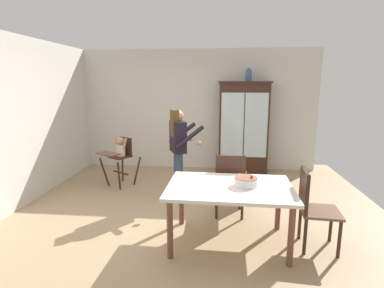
{
  "coord_description": "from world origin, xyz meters",
  "views": [
    {
      "loc": [
        0.55,
        -4.24,
        1.96
      ],
      "look_at": [
        0.07,
        0.7,
        0.95
      ],
      "focal_mm": 28.21,
      "sensor_mm": 36.0,
      "label": 1
    }
  ],
  "objects_px": {
    "adult_person": "(178,143)",
    "dining_chair_right_end": "(312,204)",
    "ceramic_vase": "(249,75)",
    "birthday_cake": "(246,181)",
    "high_chair_with_toddler": "(120,152)",
    "dining_chair_far_side": "(230,181)",
    "dining_table": "(230,193)",
    "china_cabinet": "(243,127)"
  },
  "relations": [
    {
      "from": "ceramic_vase",
      "to": "dining_chair_right_end",
      "type": "xyz_separation_m",
      "value": [
        0.53,
        -3.14,
        -1.56
      ]
    },
    {
      "from": "dining_chair_far_side",
      "to": "dining_chair_right_end",
      "type": "height_order",
      "value": "same"
    },
    {
      "from": "birthday_cake",
      "to": "high_chair_with_toddler",
      "type": "bearing_deg",
      "value": 138.96
    },
    {
      "from": "high_chair_with_toddler",
      "to": "dining_chair_far_side",
      "type": "height_order",
      "value": "dining_chair_far_side"
    },
    {
      "from": "high_chair_with_toddler",
      "to": "adult_person",
      "type": "height_order",
      "value": "adult_person"
    },
    {
      "from": "dining_table",
      "to": "dining_chair_right_end",
      "type": "height_order",
      "value": "dining_chair_right_end"
    },
    {
      "from": "high_chair_with_toddler",
      "to": "dining_chair_right_end",
      "type": "bearing_deg",
      "value": -0.98
    },
    {
      "from": "ceramic_vase",
      "to": "dining_chair_far_side",
      "type": "relative_size",
      "value": 0.28
    },
    {
      "from": "high_chair_with_toddler",
      "to": "adult_person",
      "type": "bearing_deg",
      "value": 7.72
    },
    {
      "from": "birthday_cake",
      "to": "dining_chair_far_side",
      "type": "height_order",
      "value": "dining_chair_far_side"
    },
    {
      "from": "adult_person",
      "to": "dining_chair_right_end",
      "type": "distance_m",
      "value": 2.32
    },
    {
      "from": "adult_person",
      "to": "dining_table",
      "type": "height_order",
      "value": "adult_person"
    },
    {
      "from": "dining_chair_far_side",
      "to": "ceramic_vase",
      "type": "bearing_deg",
      "value": -101.67
    },
    {
      "from": "dining_table",
      "to": "dining_chair_right_end",
      "type": "distance_m",
      "value": 0.97
    },
    {
      "from": "ceramic_vase",
      "to": "dining_chair_far_side",
      "type": "distance_m",
      "value": 2.88
    },
    {
      "from": "dining_chair_far_side",
      "to": "china_cabinet",
      "type": "bearing_deg",
      "value": -99.94
    },
    {
      "from": "china_cabinet",
      "to": "dining_chair_far_side",
      "type": "bearing_deg",
      "value": -98.16
    },
    {
      "from": "china_cabinet",
      "to": "birthday_cake",
      "type": "bearing_deg",
      "value": -93.16
    },
    {
      "from": "adult_person",
      "to": "dining_chair_right_end",
      "type": "height_order",
      "value": "adult_person"
    },
    {
      "from": "dining_table",
      "to": "high_chair_with_toddler",
      "type": "bearing_deg",
      "value": 136.04
    },
    {
      "from": "ceramic_vase",
      "to": "dining_chair_right_end",
      "type": "relative_size",
      "value": 0.28
    },
    {
      "from": "ceramic_vase",
      "to": "birthday_cake",
      "type": "bearing_deg",
      "value": -94.52
    },
    {
      "from": "dining_table",
      "to": "birthday_cake",
      "type": "height_order",
      "value": "birthday_cake"
    },
    {
      "from": "high_chair_with_toddler",
      "to": "dining_chair_far_side",
      "type": "relative_size",
      "value": 0.99
    },
    {
      "from": "ceramic_vase",
      "to": "dining_chair_far_side",
      "type": "height_order",
      "value": "ceramic_vase"
    },
    {
      "from": "china_cabinet",
      "to": "birthday_cake",
      "type": "distance_m",
      "value": 3.11
    },
    {
      "from": "birthday_cake",
      "to": "dining_chair_right_end",
      "type": "xyz_separation_m",
      "value": [
        0.78,
        -0.04,
        -0.24
      ]
    },
    {
      "from": "ceramic_vase",
      "to": "dining_chair_right_end",
      "type": "height_order",
      "value": "ceramic_vase"
    },
    {
      "from": "china_cabinet",
      "to": "adult_person",
      "type": "distance_m",
      "value": 2.08
    },
    {
      "from": "birthday_cake",
      "to": "dining_chair_far_side",
      "type": "bearing_deg",
      "value": 103.51
    },
    {
      "from": "china_cabinet",
      "to": "dining_table",
      "type": "distance_m",
      "value": 3.16
    },
    {
      "from": "dining_table",
      "to": "dining_chair_far_side",
      "type": "xyz_separation_m",
      "value": [
        0.02,
        0.73,
        -0.1
      ]
    },
    {
      "from": "birthday_cake",
      "to": "dining_chair_right_end",
      "type": "height_order",
      "value": "dining_chair_right_end"
    },
    {
      "from": "ceramic_vase",
      "to": "adult_person",
      "type": "bearing_deg",
      "value": -126.33
    },
    {
      "from": "china_cabinet",
      "to": "dining_table",
      "type": "bearing_deg",
      "value": -96.65
    },
    {
      "from": "china_cabinet",
      "to": "ceramic_vase",
      "type": "distance_m",
      "value": 1.11
    },
    {
      "from": "adult_person",
      "to": "birthday_cake",
      "type": "xyz_separation_m",
      "value": [
        1.02,
        -1.38,
        -0.17
      ]
    },
    {
      "from": "dining_chair_far_side",
      "to": "dining_table",
      "type": "bearing_deg",
      "value": 86.53
    },
    {
      "from": "ceramic_vase",
      "to": "adult_person",
      "type": "relative_size",
      "value": 0.18
    },
    {
      "from": "dining_table",
      "to": "dining_chair_far_side",
      "type": "distance_m",
      "value": 0.74
    },
    {
      "from": "high_chair_with_toddler",
      "to": "birthday_cake",
      "type": "bearing_deg",
      "value": -8.68
    },
    {
      "from": "ceramic_vase",
      "to": "high_chair_with_toddler",
      "type": "height_order",
      "value": "ceramic_vase"
    }
  ]
}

